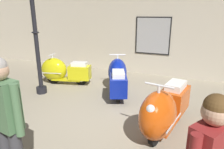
% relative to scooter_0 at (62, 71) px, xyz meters
% --- Properties ---
extents(ground_plane, '(60.00, 60.00, 0.00)m').
position_rel_scooter_0_xyz_m(ground_plane, '(1.97, -1.74, -0.43)').
color(ground_plane, gray).
extents(showroom_back_wall, '(18.00, 0.63, 3.73)m').
position_rel_scooter_0_xyz_m(showroom_back_wall, '(2.11, 2.18, 1.43)').
color(showroom_back_wall, '#BCB29E').
rests_on(showroom_back_wall, ground).
extents(scooter_0, '(1.61, 0.81, 0.95)m').
position_rel_scooter_0_xyz_m(scooter_0, '(0.00, 0.00, 0.00)').
color(scooter_0, black).
rests_on(scooter_0, ground).
extents(scooter_1, '(1.09, 1.75, 1.04)m').
position_rel_scooter_0_xyz_m(scooter_1, '(1.85, 0.02, 0.04)').
color(scooter_1, black).
rests_on(scooter_1, ground).
extents(scooter_2, '(0.83, 1.83, 1.08)m').
position_rel_scooter_0_xyz_m(scooter_2, '(3.36, -1.62, 0.06)').
color(scooter_2, black).
rests_on(scooter_2, ground).
extents(lamppost, '(0.28, 0.28, 3.13)m').
position_rel_scooter_0_xyz_m(lamppost, '(-0.10, -0.85, 1.14)').
color(lamppost, black).
rests_on(lamppost, ground).
extents(visitor_1, '(0.57, 0.31, 1.71)m').
position_rel_scooter_0_xyz_m(visitor_1, '(1.79, -3.51, 0.56)').
color(visitor_1, black).
rests_on(visitor_1, ground).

